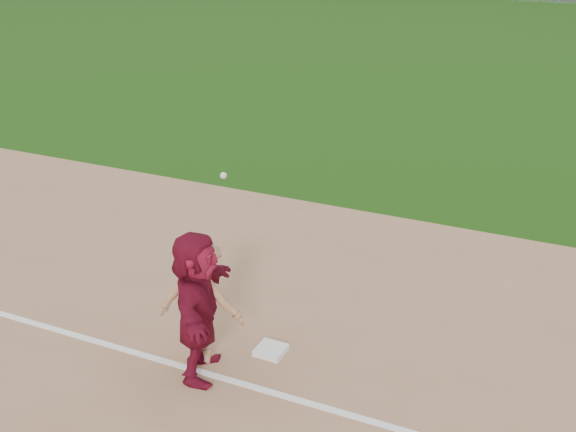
% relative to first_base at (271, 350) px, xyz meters
% --- Properties ---
extents(ground, '(160.00, 160.00, 0.00)m').
position_rel_first_base_xyz_m(ground, '(-0.47, 0.04, -0.06)').
color(ground, '#1A440D').
rests_on(ground, ground).
extents(foul_line, '(60.00, 0.10, 0.01)m').
position_rel_first_base_xyz_m(foul_line, '(-0.47, -0.76, -0.04)').
color(foul_line, white).
rests_on(foul_line, infield_dirt).
extents(first_base, '(0.37, 0.37, 0.08)m').
position_rel_first_base_xyz_m(first_base, '(0.00, 0.00, 0.00)').
color(first_base, white).
rests_on(first_base, infield_dirt).
extents(base_runner, '(1.17, 1.90, 1.95)m').
position_rel_first_base_xyz_m(base_runner, '(-0.61, -0.76, 0.93)').
color(base_runner, maroon).
rests_on(base_runner, infield_dirt).
extents(first_base_play, '(1.24, 0.88, 2.53)m').
position_rel_first_base_xyz_m(first_base_play, '(-0.77, -0.47, 0.83)').
color(first_base_play, '#9C9C9F').
rests_on(first_base_play, infield_dirt).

